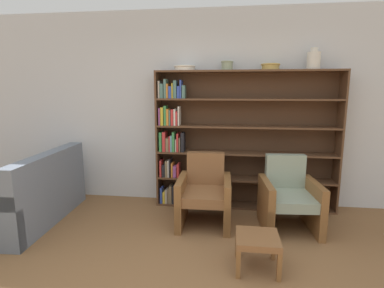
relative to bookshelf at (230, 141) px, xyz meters
name	(u,v)px	position (x,y,z in m)	size (l,w,h in m)	color
wall_back	(211,109)	(-0.28, 0.17, 0.43)	(12.00, 0.06, 2.75)	silver
bookshelf	(230,141)	(0.00, 0.00, 0.00)	(2.48, 0.30, 1.90)	brown
bowl_olive	(185,68)	(-0.64, -0.02, 1.00)	(0.30, 0.30, 0.07)	silver
bowl_brass	(227,65)	(-0.06, -0.02, 1.03)	(0.17, 0.17, 0.12)	gray
bowl_terracotta	(270,66)	(0.50, -0.02, 1.00)	(0.25, 0.25, 0.08)	tan
vase_tall	(314,60)	(1.04, -0.02, 1.08)	(0.17, 0.17, 0.27)	silver
couch	(28,197)	(-2.51, -0.87, -0.64)	(0.97, 1.63, 0.88)	slate
armchair_leather	(204,194)	(-0.30, -0.62, -0.57)	(0.66, 0.70, 0.85)	brown
armchair_cushioned	(289,197)	(0.71, -0.62, -0.57)	(0.69, 0.73, 0.85)	brown
footstool	(257,241)	(0.28, -1.55, -0.68)	(0.39, 0.39, 0.32)	brown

